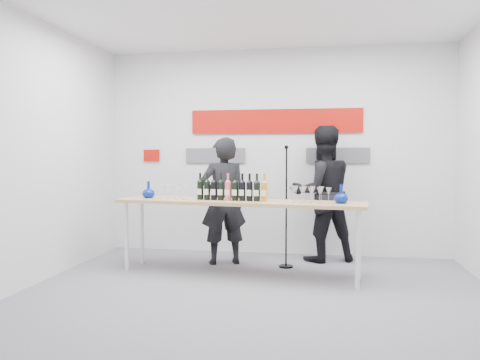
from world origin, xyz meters
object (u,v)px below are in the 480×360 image
object	(u,v)px
presenter_left	(223,201)
presenter_right	(322,194)
mic_stand	(286,230)
tasting_table	(239,206)

from	to	relation	value
presenter_left	presenter_right	size ratio (longest dim) A/B	0.91
presenter_left	mic_stand	size ratio (longest dim) A/B	1.07
tasting_table	presenter_right	xyz separation A→B (m)	(1.00, 0.97, 0.09)
mic_stand	presenter_left	bearing A→B (deg)	175.94
presenter_left	presenter_right	distance (m)	1.37
presenter_left	tasting_table	bearing A→B (deg)	96.51
presenter_left	presenter_right	xyz separation A→B (m)	(1.30, 0.42, 0.08)
presenter_right	mic_stand	bearing A→B (deg)	25.37
presenter_left	presenter_right	bearing A→B (deg)	175.36
tasting_table	mic_stand	bearing A→B (deg)	48.68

